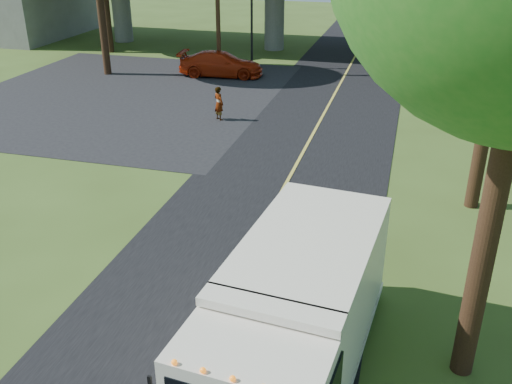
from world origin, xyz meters
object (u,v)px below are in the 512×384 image
at_px(traffic_signal, 252,16).
at_px(step_van, 297,313).
at_px(pedestrian, 219,103).
at_px(red_sedan, 221,64).

xyz_separation_m(traffic_signal, step_van, (8.21, -26.05, -1.66)).
bearing_deg(pedestrian, traffic_signal, -46.17).
bearing_deg(red_sedan, traffic_signal, -30.22).
bearing_deg(traffic_signal, pedestrian, -82.52).
relative_size(red_sedan, pedestrian, 3.15).
height_order(traffic_signal, pedestrian, traffic_signal).
bearing_deg(traffic_signal, step_van, -72.51).
height_order(step_van, red_sedan, step_van).
relative_size(traffic_signal, step_van, 0.75).
height_order(red_sedan, pedestrian, pedestrian).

